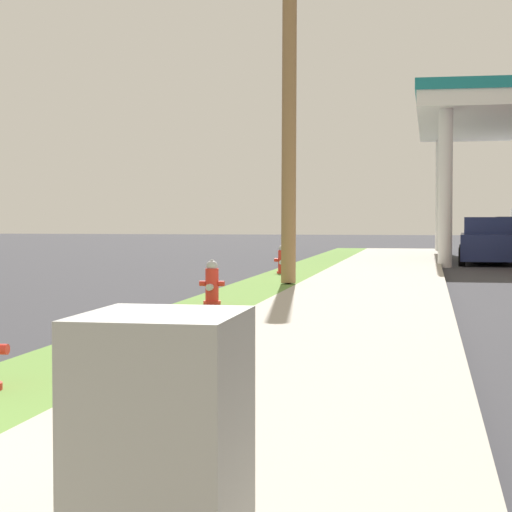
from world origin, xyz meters
name	(u,v)px	position (x,y,z in m)	size (l,w,h in m)	color
fire_hydrant_second	(212,285)	(0.67, 11.14, 0.45)	(0.42, 0.38, 0.74)	red
fire_hydrant_third	(282,261)	(0.51, 19.80, 0.45)	(0.42, 0.37, 0.74)	red
utility_pole_midground	(289,93)	(1.17, 16.55, 4.31)	(0.46, 1.80, 8.21)	#937047
utility_cabinet	(163,495)	(3.34, -1.00, 0.64)	(0.57, 0.67, 1.13)	slate
car_black_by_near_pump	(498,240)	(6.74, 31.80, 0.72)	(2.07, 4.56, 1.57)	black
car_navy_by_far_pump	(489,243)	(6.20, 28.30, 0.72)	(2.09, 4.57, 1.57)	navy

